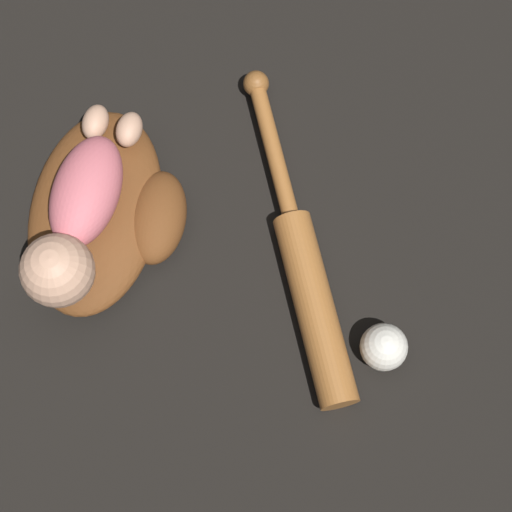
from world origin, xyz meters
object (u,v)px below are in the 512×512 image
Objects in this scene: baseball_bat at (305,272)px; baby_figure at (76,219)px; baseball_glove at (106,212)px; baseball at (384,347)px.

baby_figure is at bearing -81.34° from baseball_bat.
baseball_glove reaches higher than baseball_bat.
baseball_glove is 0.10m from baby_figure.
baseball_bat is 0.17m from baseball.
baseball is (0.03, 0.50, -0.08)m from baby_figure.
baby_figure reaches higher than baseball_bat.
baseball_glove is 0.74× the size of baseball_bat.
baby_figure reaches higher than baseball_glove.
baseball_bat is at bearing 90.20° from baseball_glove.
baby_figure is 0.67× the size of baseball_bat.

